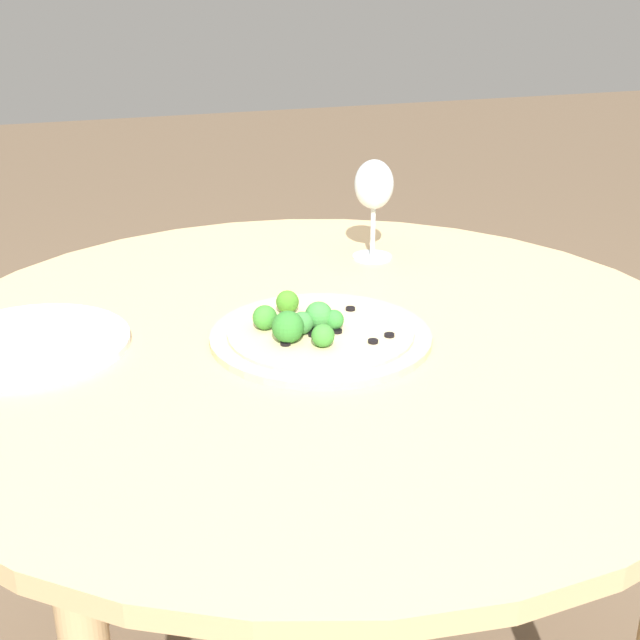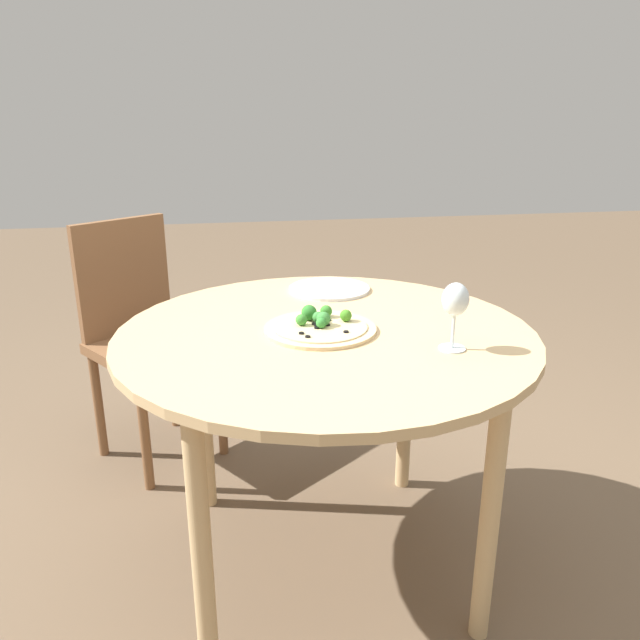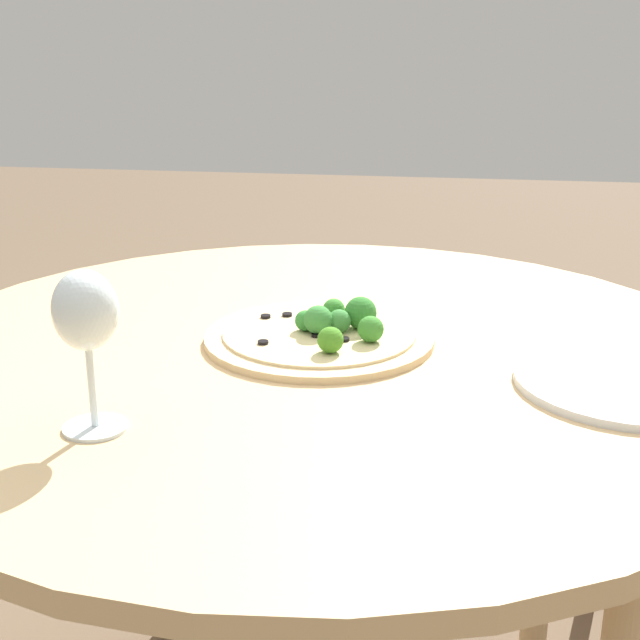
% 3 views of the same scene
% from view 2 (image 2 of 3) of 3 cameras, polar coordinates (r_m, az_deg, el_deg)
% --- Properties ---
extents(ground_plane, '(12.00, 12.00, 0.00)m').
position_cam_2_polar(ground_plane, '(2.07, 0.45, -20.98)').
color(ground_plane, brown).
extents(dining_table, '(1.13, 1.13, 0.75)m').
position_cam_2_polar(dining_table, '(1.71, 0.51, -3.48)').
color(dining_table, tan).
rests_on(dining_table, ground_plane).
extents(chair, '(0.56, 0.56, 0.92)m').
position_cam_2_polar(chair, '(2.49, -15.81, -0.98)').
color(chair, brown).
rests_on(chair, ground_plane).
extents(pizza, '(0.30, 0.30, 0.06)m').
position_cam_2_polar(pizza, '(1.68, -0.01, -0.53)').
color(pizza, '#DBBC89').
rests_on(pizza, dining_table).
extents(wine_glass, '(0.07, 0.07, 0.17)m').
position_cam_2_polar(wine_glass, '(1.55, 12.27, 1.61)').
color(wine_glass, silver).
rests_on(wine_glass, dining_table).
extents(plate_near, '(0.27, 0.27, 0.01)m').
position_cam_2_polar(plate_near, '(2.05, 0.85, 2.87)').
color(plate_near, silver).
rests_on(plate_near, dining_table).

